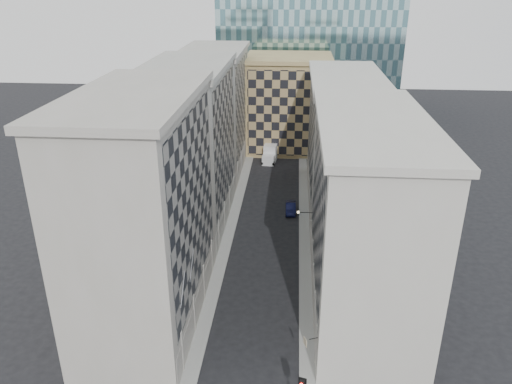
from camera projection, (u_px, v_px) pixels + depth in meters
The scene contains 14 objects.
sidewalk_west at pixel (230, 231), 70.33m from camera, with size 1.50×100.00×0.15m, color gray.
sidewalk_east at pixel (304, 233), 69.58m from camera, with size 1.50×100.00×0.15m, color gray.
bldg_left_a at pixel (145, 213), 48.69m from camera, with size 10.80×22.80×23.70m.
bldg_left_b at pixel (190, 147), 69.00m from camera, with size 10.80×22.80×22.70m.
bldg_left_c at pixel (215, 111), 89.31m from camera, with size 10.80×22.80×21.70m.
bldg_right_a at pixel (364, 216), 51.37m from camera, with size 10.80×26.80×20.70m.
bldg_right_b at pixel (343, 141), 76.25m from camera, with size 10.80×28.80×19.70m.
tan_block at pixel (288, 103), 100.73m from camera, with size 16.80×14.80×18.80m.
church_tower at pixel (282, 7), 106.79m from camera, with size 7.20×7.20×51.50m.
flagpoles_left at pixel (187, 277), 45.28m from camera, with size 0.10×6.33×2.33m.
bracket_lamp at pixel (300, 212), 61.71m from camera, with size 1.98×0.36×0.36m.
box_truck at pixel (270, 154), 96.60m from camera, with size 2.93×6.01×3.19m.
dark_car at pixel (291, 208), 75.64m from camera, with size 1.52×4.37×1.44m, color #0E1236.
shop_sign at pixel (306, 342), 43.41m from camera, with size 1.25×0.69×0.79m.
Camera 1 is at (3.35, -31.85, 33.10)m, focal length 35.00 mm.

